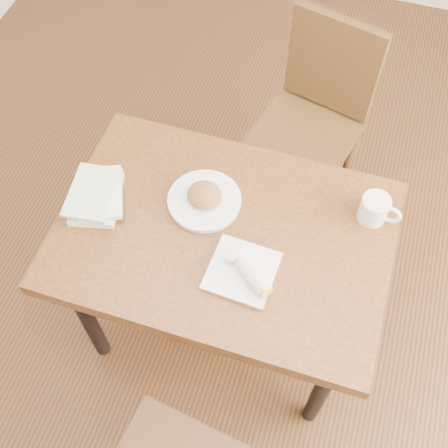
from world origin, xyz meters
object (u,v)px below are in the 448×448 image
(chair_far, at_px, (315,111))
(plate_burrito, at_px, (246,272))
(coffee_mug, at_px, (375,209))
(book_stack, at_px, (97,195))
(table, at_px, (224,245))
(plate_scone, at_px, (204,199))

(chair_far, bearing_deg, plate_burrito, -92.41)
(chair_far, height_order, plate_burrito, chair_far)
(coffee_mug, xyz_separation_m, plate_burrito, (-0.35, -0.34, -0.03))
(plate_burrito, distance_m, book_stack, 0.58)
(chair_far, relative_size, plate_burrito, 4.27)
(chair_far, distance_m, plate_burrito, 0.99)
(plate_burrito, bearing_deg, table, 130.44)
(coffee_mug, relative_size, book_stack, 0.54)
(book_stack, bearing_deg, chair_far, 53.90)
(chair_far, distance_m, coffee_mug, 0.74)
(chair_far, xyz_separation_m, book_stack, (-0.61, -0.84, 0.23))
(plate_scone, distance_m, book_stack, 0.37)
(chair_far, height_order, plate_scone, chair_far)
(table, bearing_deg, plate_burrito, -49.56)
(plate_scone, relative_size, coffee_mug, 1.77)
(book_stack, bearing_deg, plate_burrito, -12.37)
(coffee_mug, xyz_separation_m, book_stack, (-0.92, -0.22, -0.02))
(plate_burrito, bearing_deg, coffee_mug, 44.57)
(table, xyz_separation_m, book_stack, (-0.46, -0.01, 0.12))
(coffee_mug, height_order, book_stack, coffee_mug)
(chair_far, relative_size, coffee_mug, 6.63)
(plate_scone, bearing_deg, chair_far, 70.89)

